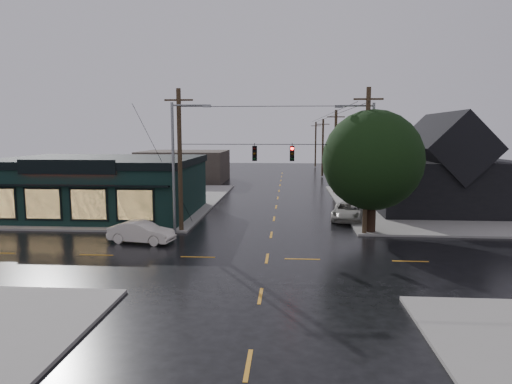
# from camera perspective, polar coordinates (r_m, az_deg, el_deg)

# --- Properties ---
(ground_plane) EXTENTS (160.00, 160.00, 0.00)m
(ground_plane) POSITION_cam_1_polar(r_m,az_deg,el_deg) (26.24, 1.39, -8.30)
(ground_plane) COLOR black
(sidewalk_nw) EXTENTS (28.00, 28.00, 0.15)m
(sidewalk_nw) POSITION_cam_1_polar(r_m,az_deg,el_deg) (50.44, -20.74, -1.03)
(sidewalk_nw) COLOR gray
(sidewalk_nw) RESTS_ON ground
(sidewalk_ne) EXTENTS (28.00, 28.00, 0.15)m
(sidewalk_ne) POSITION_cam_1_polar(r_m,az_deg,el_deg) (49.48, 26.45, -1.49)
(sidewalk_ne) COLOR gray
(sidewalk_ne) RESTS_ON ground
(pizza_shop) EXTENTS (16.30, 12.34, 4.90)m
(pizza_shop) POSITION_cam_1_polar(r_m,az_deg,el_deg) (41.71, -18.72, 0.80)
(pizza_shop) COLOR black
(pizza_shop) RESTS_ON ground
(ne_building) EXTENTS (12.60, 11.60, 8.75)m
(ne_building) POSITION_cam_1_polar(r_m,az_deg,el_deg) (44.49, 22.26, 3.51)
(ne_building) COLOR black
(ne_building) RESTS_ON ground
(corner_tree) EXTENTS (7.00, 7.00, 8.57)m
(corner_tree) POSITION_cam_1_polar(r_m,az_deg,el_deg) (32.79, 14.37, 3.88)
(corner_tree) COLOR black
(corner_tree) RESTS_ON ground
(utility_pole_nw) EXTENTS (2.00, 0.32, 10.15)m
(utility_pole_nw) POSITION_cam_1_polar(r_m,az_deg,el_deg) (33.42, -9.30, -4.94)
(utility_pole_nw) COLOR black
(utility_pole_nw) RESTS_ON ground
(utility_pole_ne) EXTENTS (2.00, 0.32, 10.15)m
(utility_pole_ne) POSITION_cam_1_polar(r_m,az_deg,el_deg) (32.94, 13.37, -5.23)
(utility_pole_ne) COLOR black
(utility_pole_ne) RESTS_ON ground
(utility_pole_far_a) EXTENTS (2.00, 0.32, 9.65)m
(utility_pole_far_a) POSITION_cam_1_polar(r_m,az_deg,el_deg) (53.96, 9.76, -0.20)
(utility_pole_far_a) COLOR black
(utility_pole_far_a) RESTS_ON ground
(utility_pole_far_b) EXTENTS (2.00, 0.32, 9.15)m
(utility_pole_far_b) POSITION_cam_1_polar(r_m,az_deg,el_deg) (73.76, 8.27, 1.89)
(utility_pole_far_b) COLOR black
(utility_pole_far_b) RESTS_ON ground
(utility_pole_far_c) EXTENTS (2.00, 0.32, 9.15)m
(utility_pole_far_c) POSITION_cam_1_polar(r_m,az_deg,el_deg) (93.64, 7.41, 3.09)
(utility_pole_far_c) COLOR black
(utility_pole_far_c) RESTS_ON ground
(span_signal_assembly) EXTENTS (13.00, 0.48, 1.23)m
(span_signal_assembly) POSITION_cam_1_polar(r_m,az_deg,el_deg) (31.77, 2.17, 4.89)
(span_signal_assembly) COLOR black
(span_signal_assembly) RESTS_ON ground
(streetlight_nw) EXTENTS (5.40, 0.30, 9.15)m
(streetlight_nw) POSITION_cam_1_polar(r_m,az_deg,el_deg) (32.82, -10.10, -5.18)
(streetlight_nw) COLOR gray
(streetlight_nw) RESTS_ON ground
(streetlight_ne) EXTENTS (5.40, 0.30, 9.15)m
(streetlight_ne) POSITION_cam_1_polar(r_m,az_deg,el_deg) (33.70, 14.02, -4.96)
(streetlight_ne) COLOR gray
(streetlight_ne) RESTS_ON ground
(bg_building_west) EXTENTS (12.00, 10.00, 4.40)m
(bg_building_west) POSITION_cam_1_polar(r_m,az_deg,el_deg) (67.15, -8.95, 3.21)
(bg_building_west) COLOR #392D29
(bg_building_west) RESTS_ON ground
(bg_building_east) EXTENTS (14.00, 12.00, 5.60)m
(bg_building_east) POSITION_cam_1_polar(r_m,az_deg,el_deg) (71.89, 16.07, 3.76)
(bg_building_east) COLOR #2C2D32
(bg_building_east) RESTS_ON ground
(sedan_cream) EXTENTS (4.47, 2.22, 1.41)m
(sedan_cream) POSITION_cam_1_polar(r_m,az_deg,el_deg) (30.59, -14.14, -4.88)
(sedan_cream) COLOR silver
(sedan_cream) RESTS_ON ground
(suv_silver) EXTENTS (3.28, 5.46, 1.42)m
(suv_silver) POSITION_cam_1_polar(r_m,az_deg,el_deg) (37.93, 11.38, -2.41)
(suv_silver) COLOR #ADABA0
(suv_silver) RESTS_ON ground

